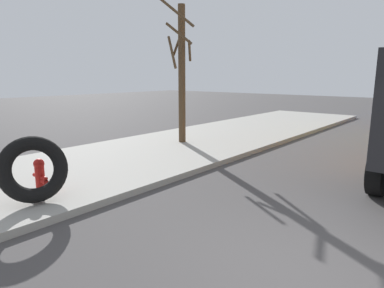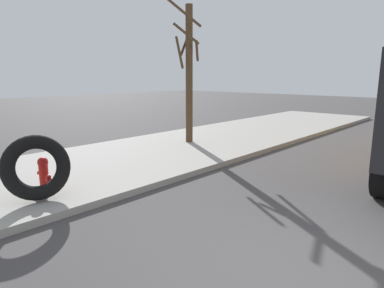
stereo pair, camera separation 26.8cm
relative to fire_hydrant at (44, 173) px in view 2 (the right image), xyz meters
name	(u,v)px [view 2 (the right image)]	position (x,y,z in m)	size (l,w,h in m)	color
ground_plane	(304,279)	(0.88, -5.26, -0.54)	(80.00, 80.00, 0.00)	#423F3F
sidewalk_curb	(58,174)	(0.88, 1.24, -0.47)	(36.00, 5.00, 0.15)	#99968E
fire_hydrant	(44,173)	(0.00, 0.00, 0.00)	(0.21, 0.48, 0.73)	red
loose_tire	(36,167)	(-0.29, -0.37, 0.25)	(1.27, 1.27, 0.27)	black
bare_tree	(189,71)	(5.98, 1.44, 2.15)	(1.29, 1.38, 4.93)	#4C3823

